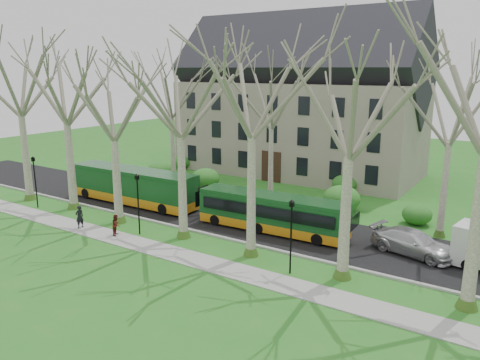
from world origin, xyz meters
The scene contains 14 objects.
ground centered at (0.00, 0.00, 0.00)m, with size 120.00×120.00×0.00m, color #266F1F.
sidewalk centered at (0.00, -2.50, 0.03)m, with size 70.00×2.00×0.06m, color gray.
road centered at (0.00, 5.50, 0.03)m, with size 80.00×8.00×0.06m, color black.
curb centered at (0.00, 1.50, 0.07)m, with size 80.00×0.25×0.14m, color #A5A39E.
building centered at (-6.00, 24.00, 8.07)m, with size 26.50×12.20×16.00m.
tree_row_verge centered at (0.00, 0.30, 7.00)m, with size 49.00×7.00×14.00m.
tree_row_far centered at (-1.33, 11.00, 6.00)m, with size 33.00×7.00×12.00m.
lamp_row centered at (0.00, -1.00, 2.57)m, with size 36.22×0.22×4.30m.
hedges centered at (-4.67, 14.00, 1.00)m, with size 30.60×8.60×2.00m.
bus_lead centered at (-11.95, 4.28, 1.63)m, with size 12.54×2.61×3.13m, color #13451C, non-canonical shape.
bus_follow centered at (1.64, 4.61, 1.44)m, with size 11.07×2.31×2.77m, color #13451C, non-canonical shape.
sedan centered at (11.21, 5.67, 0.83)m, with size 2.16×5.31×1.54m, color #BAB9BE.
pedestrian_a centered at (-10.54, -2.53, 0.90)m, with size 0.62×0.40×1.69m, color black.
pedestrian_b centered at (-7.11, -2.12, 0.80)m, with size 0.72×0.56×1.49m, color #521812.
Camera 1 is at (17.25, -23.45, 11.49)m, focal length 35.00 mm.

